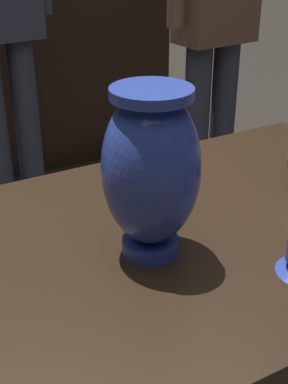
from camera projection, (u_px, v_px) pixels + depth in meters
vase_centerpiece at (151, 169)px, 0.78m from camera, size 0.15×0.15×0.27m
visitor_near_right at (217, 2)px, 2.13m from camera, size 0.47×0.20×1.64m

